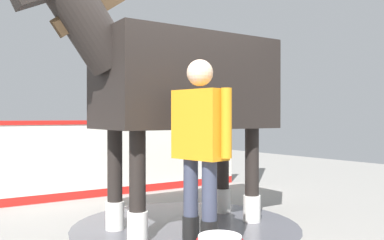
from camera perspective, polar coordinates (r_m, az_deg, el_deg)
ground_plane at (r=4.48m, az=-4.48°, el=-15.42°), size 16.00×16.00×0.02m
wet_patch at (r=4.75m, az=-0.85°, el=-14.35°), size 2.53×2.53×0.00m
barrier_wall at (r=6.54m, az=-11.01°, el=-5.52°), size 4.69×0.33×1.17m
roof_post_far at (r=7.37m, az=8.52°, el=1.18°), size 0.16×0.16×2.63m
horse at (r=4.55m, az=-2.12°, el=4.95°), size 3.32×1.11×2.73m
handler at (r=3.56m, az=1.10°, el=-3.17°), size 0.29×0.68×1.71m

